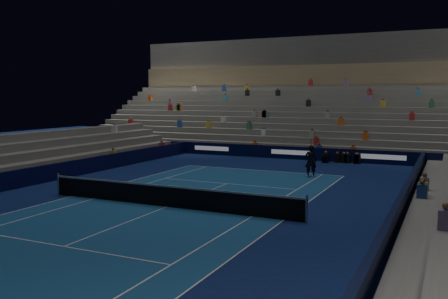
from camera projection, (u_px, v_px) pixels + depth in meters
The scene contains 9 objects.
ground at pixel (167, 207), 21.69m from camera, with size 90.00×90.00×0.00m, color #0D1C52.
court_surface at pixel (167, 207), 21.69m from camera, with size 10.97×23.77×0.01m, color navy.
sponsor_barrier_far at pixel (291, 153), 38.27m from camera, with size 44.00×0.25×1.00m, color black.
sponsor_barrier_east at pixel (395, 219), 17.53m from camera, with size 0.25×37.00×1.00m, color #081033.
sponsor_barrier_west at pixel (11, 180), 25.74m from camera, with size 0.25×37.00×1.00m, color black.
grandstand_main at pixel (321, 113), 46.42m from camera, with size 44.00×15.20×11.20m.
tennis_net at pixel (167, 196), 21.63m from camera, with size 12.90×0.10×1.10m.
tennis_player at pixel (311, 161), 29.60m from camera, with size 0.72×0.48×1.99m, color black.
broadcast_camera at pixel (325, 158), 36.22m from camera, with size 0.62×1.00×0.64m.
Camera 1 is at (11.37, -18.17, 4.93)m, focal length 38.79 mm.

